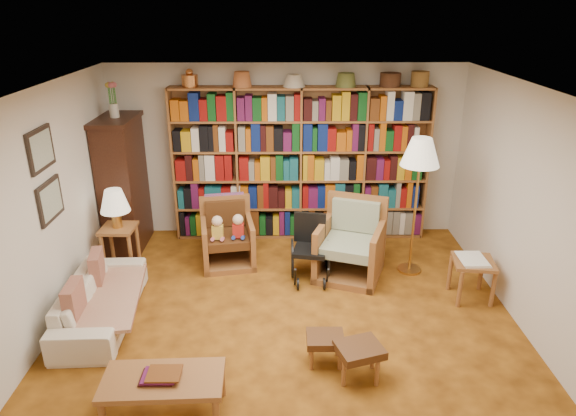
{
  "coord_description": "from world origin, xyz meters",
  "views": [
    {
      "loc": [
        -0.06,
        -4.7,
        3.28
      ],
      "look_at": [
        -0.0,
        0.6,
        1.13
      ],
      "focal_mm": 32.0,
      "sensor_mm": 36.0,
      "label": 1
    }
  ],
  "objects_px": {
    "sofa": "(101,300)",
    "armchair_sage": "(349,245)",
    "side_table_lamp": "(120,238)",
    "wheelchair": "(310,250)",
    "armchair_leather": "(228,236)",
    "footstool_a": "(325,341)",
    "coffee_table": "(163,382)",
    "floor_lamp": "(420,158)",
    "side_table_papers": "(473,267)",
    "footstool_b": "(359,352)"
  },
  "relations": [
    {
      "from": "sofa",
      "to": "armchair_sage",
      "type": "bearing_deg",
      "value": -71.53
    },
    {
      "from": "side_table_lamp",
      "to": "wheelchair",
      "type": "distance_m",
      "value": 2.44
    },
    {
      "from": "armchair_leather",
      "to": "footstool_a",
      "type": "distance_m",
      "value": 2.44
    },
    {
      "from": "wheelchair",
      "to": "footstool_a",
      "type": "bearing_deg",
      "value": -87.96
    },
    {
      "from": "wheelchair",
      "to": "coffee_table",
      "type": "height_order",
      "value": "wheelchair"
    },
    {
      "from": "wheelchair",
      "to": "coffee_table",
      "type": "xyz_separation_m",
      "value": [
        -1.35,
        -2.34,
        -0.05
      ]
    },
    {
      "from": "floor_lamp",
      "to": "side_table_papers",
      "type": "height_order",
      "value": "floor_lamp"
    },
    {
      "from": "sofa",
      "to": "armchair_leather",
      "type": "height_order",
      "value": "armchair_leather"
    },
    {
      "from": "footstool_b",
      "to": "wheelchair",
      "type": "bearing_deg",
      "value": 100.65
    },
    {
      "from": "floor_lamp",
      "to": "wheelchair",
      "type": "bearing_deg",
      "value": -174.46
    },
    {
      "from": "sofa",
      "to": "armchair_sage",
      "type": "height_order",
      "value": "armchair_sage"
    },
    {
      "from": "armchair_sage",
      "to": "sofa",
      "type": "bearing_deg",
      "value": -159.39
    },
    {
      "from": "footstool_a",
      "to": "coffee_table",
      "type": "distance_m",
      "value": 1.55
    },
    {
      "from": "footstool_b",
      "to": "coffee_table",
      "type": "bearing_deg",
      "value": -165.64
    },
    {
      "from": "floor_lamp",
      "to": "footstool_a",
      "type": "bearing_deg",
      "value": -124.44
    },
    {
      "from": "sofa",
      "to": "footstool_a",
      "type": "bearing_deg",
      "value": -109.6
    },
    {
      "from": "armchair_leather",
      "to": "floor_lamp",
      "type": "distance_m",
      "value": 2.68
    },
    {
      "from": "armchair_leather",
      "to": "coffee_table",
      "type": "bearing_deg",
      "value": -95.61
    },
    {
      "from": "armchair_sage",
      "to": "wheelchair",
      "type": "bearing_deg",
      "value": -166.2
    },
    {
      "from": "armchair_leather",
      "to": "footstool_a",
      "type": "relative_size",
      "value": 2.41
    },
    {
      "from": "side_table_papers",
      "to": "coffee_table",
      "type": "xyz_separation_m",
      "value": [
        -3.21,
        -1.8,
        -0.09
      ]
    },
    {
      "from": "floor_lamp",
      "to": "coffee_table",
      "type": "relative_size",
      "value": 1.73
    },
    {
      "from": "side_table_papers",
      "to": "footstool_a",
      "type": "xyz_separation_m",
      "value": [
        -1.81,
        -1.16,
        -0.16
      ]
    },
    {
      "from": "floor_lamp",
      "to": "side_table_papers",
      "type": "bearing_deg",
      "value": -50.09
    },
    {
      "from": "sofa",
      "to": "floor_lamp",
      "type": "relative_size",
      "value": 0.93
    },
    {
      "from": "armchair_sage",
      "to": "side_table_papers",
      "type": "height_order",
      "value": "armchair_sage"
    },
    {
      "from": "footstool_b",
      "to": "armchair_sage",
      "type": "bearing_deg",
      "value": 85.96
    },
    {
      "from": "sofa",
      "to": "floor_lamp",
      "type": "xyz_separation_m",
      "value": [
        3.64,
        1.07,
        1.29
      ]
    },
    {
      "from": "armchair_sage",
      "to": "armchair_leather",
      "type": "bearing_deg",
      "value": 168.02
    },
    {
      "from": "armchair_leather",
      "to": "coffee_table",
      "type": "relative_size",
      "value": 0.84
    },
    {
      "from": "wheelchair",
      "to": "armchair_leather",
      "type": "bearing_deg",
      "value": 156.9
    },
    {
      "from": "coffee_table",
      "to": "footstool_a",
      "type": "bearing_deg",
      "value": 24.7
    },
    {
      "from": "side_table_papers",
      "to": "wheelchair",
      "type": "bearing_deg",
      "value": 163.9
    },
    {
      "from": "armchair_sage",
      "to": "footstool_a",
      "type": "bearing_deg",
      "value": -103.64
    },
    {
      "from": "sofa",
      "to": "side_table_papers",
      "type": "distance_m",
      "value": 4.22
    },
    {
      "from": "armchair_leather",
      "to": "wheelchair",
      "type": "height_order",
      "value": "armchair_leather"
    },
    {
      "from": "footstool_b",
      "to": "side_table_papers",
      "type": "bearing_deg",
      "value": 42.19
    },
    {
      "from": "side_table_lamp",
      "to": "armchair_leather",
      "type": "height_order",
      "value": "armchair_leather"
    },
    {
      "from": "armchair_sage",
      "to": "footstool_a",
      "type": "relative_size",
      "value": 2.92
    },
    {
      "from": "sofa",
      "to": "side_table_lamp",
      "type": "bearing_deg",
      "value": 2.95
    },
    {
      "from": "armchair_sage",
      "to": "footstool_b",
      "type": "xyz_separation_m",
      "value": [
        -0.14,
        -2.03,
        -0.09
      ]
    },
    {
      "from": "armchair_sage",
      "to": "side_table_papers",
      "type": "bearing_deg",
      "value": -25.88
    },
    {
      "from": "side_table_lamp",
      "to": "armchair_sage",
      "type": "height_order",
      "value": "armchair_sage"
    },
    {
      "from": "sofa",
      "to": "coffee_table",
      "type": "relative_size",
      "value": 1.62
    },
    {
      "from": "armchair_leather",
      "to": "footstool_b",
      "type": "distance_m",
      "value": 2.76
    },
    {
      "from": "armchair_leather",
      "to": "side_table_papers",
      "type": "height_order",
      "value": "armchair_leather"
    },
    {
      "from": "floor_lamp",
      "to": "sofa",
      "type": "bearing_deg",
      "value": -163.63
    },
    {
      "from": "coffee_table",
      "to": "wheelchair",
      "type": "bearing_deg",
      "value": 60.09
    },
    {
      "from": "footstool_b",
      "to": "coffee_table",
      "type": "distance_m",
      "value": 1.76
    },
    {
      "from": "floor_lamp",
      "to": "footstool_b",
      "type": "relative_size",
      "value": 3.62
    }
  ]
}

